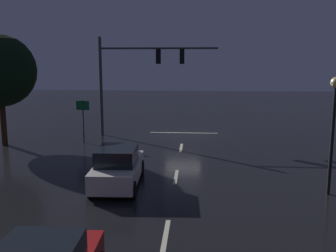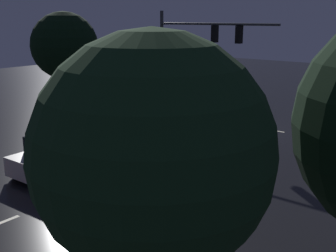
# 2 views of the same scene
# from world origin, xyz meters

# --- Properties ---
(ground_plane) EXTENTS (80.00, 80.00, 0.00)m
(ground_plane) POSITION_xyz_m (0.00, 0.00, 0.00)
(ground_plane) COLOR black
(traffic_signal_assembly) EXTENTS (8.31, 0.47, 6.95)m
(traffic_signal_assembly) POSITION_xyz_m (3.24, 0.29, 4.79)
(traffic_signal_assembly) COLOR #383A3D
(traffic_signal_assembly) RESTS_ON ground_plane
(lane_dash_far) EXTENTS (0.16, 2.20, 0.01)m
(lane_dash_far) POSITION_xyz_m (0.00, 4.00, 0.00)
(lane_dash_far) COLOR beige
(lane_dash_far) RESTS_ON ground_plane
(lane_dash_mid) EXTENTS (0.16, 2.20, 0.01)m
(lane_dash_mid) POSITION_xyz_m (0.00, 10.00, 0.00)
(lane_dash_mid) COLOR beige
(lane_dash_mid) RESTS_ON ground_plane
(lane_dash_near) EXTENTS (0.16, 2.20, 0.01)m
(lane_dash_near) POSITION_xyz_m (0.00, 16.00, 0.00)
(lane_dash_near) COLOR beige
(lane_dash_near) RESTS_ON ground_plane
(stop_bar) EXTENTS (5.00, 0.16, 0.01)m
(stop_bar) POSITION_xyz_m (0.00, -0.90, 0.00)
(stop_bar) COLOR beige
(stop_bar) RESTS_ON ground_plane
(car_approaching) EXTENTS (2.05, 4.43, 1.70)m
(car_approaching) POSITION_xyz_m (2.45, 11.34, 0.80)
(car_approaching) COLOR silver
(car_approaching) RESTS_ON ground_plane
(street_lamp_left_kerb) EXTENTS (0.44, 0.44, 4.73)m
(street_lamp_left_kerb) POSITION_xyz_m (-6.27, 11.88, 3.34)
(street_lamp_left_kerb) COLOR black
(street_lamp_left_kerb) RESTS_ON ground_plane
(route_sign) EXTENTS (0.90, 0.21, 2.81)m
(route_sign) POSITION_xyz_m (6.44, 2.94, 2.02)
(route_sign) COLOR #383A3D
(route_sign) RESTS_ON ground_plane
(tree_right_near) EXTENTS (4.49, 4.49, 6.95)m
(tree_right_near) POSITION_xyz_m (11.28, 4.01, 4.69)
(tree_right_near) COLOR #382314
(tree_right_near) RESTS_ON ground_plane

